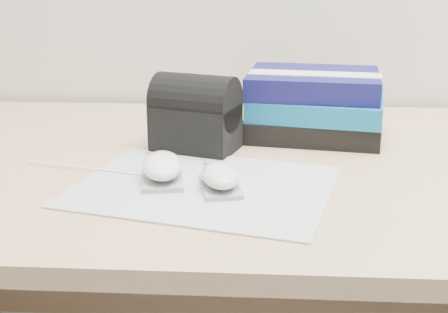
# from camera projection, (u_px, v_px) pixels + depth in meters

# --- Properties ---
(desk) EXTENTS (1.60, 0.80, 0.73)m
(desk) POSITION_uv_depth(u_px,v_px,m) (280.00, 265.00, 1.20)
(desk) COLOR tan
(desk) RESTS_ON ground
(mousepad) EXTENTS (0.44, 0.38, 0.00)m
(mousepad) POSITION_uv_depth(u_px,v_px,m) (204.00, 186.00, 0.94)
(mousepad) COLOR gray
(mousepad) RESTS_ON desk
(mouse_rear) EXTENTS (0.08, 0.12, 0.05)m
(mouse_rear) POSITION_uv_depth(u_px,v_px,m) (162.00, 168.00, 0.96)
(mouse_rear) COLOR #959497
(mouse_rear) RESTS_ON mousepad
(mouse_front) EXTENTS (0.07, 0.11, 0.04)m
(mouse_front) POSITION_uv_depth(u_px,v_px,m) (220.00, 177.00, 0.93)
(mouse_front) COLOR gray
(mouse_front) RESTS_ON mousepad
(usb_cable) EXTENTS (0.23, 0.06, 0.00)m
(usb_cable) POSITION_uv_depth(u_px,v_px,m) (92.00, 169.00, 1.01)
(usb_cable) COLOR white
(usb_cable) RESTS_ON mousepad
(book_stack) EXTENTS (0.28, 0.24, 0.12)m
(book_stack) POSITION_uv_depth(u_px,v_px,m) (314.00, 105.00, 1.20)
(book_stack) COLOR black
(book_stack) RESTS_ON desk
(pouch) EXTENTS (0.17, 0.14, 0.14)m
(pouch) POSITION_uv_depth(u_px,v_px,m) (196.00, 114.00, 1.10)
(pouch) COLOR black
(pouch) RESTS_ON desk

